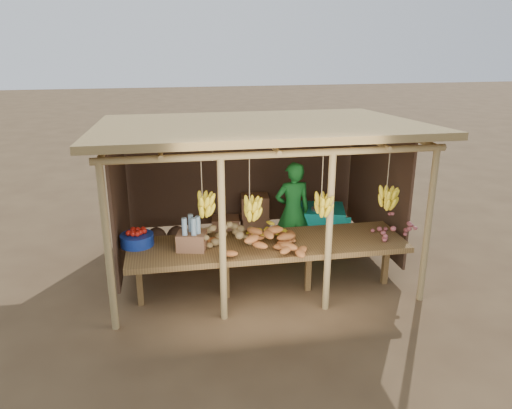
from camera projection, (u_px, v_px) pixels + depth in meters
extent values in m
plane|color=brown|center=(256.00, 265.00, 8.15)|extent=(60.00, 60.00, 0.00)
cylinder|color=#A28754|center=(108.00, 250.00, 6.05)|extent=(0.09, 0.09, 2.20)
cylinder|color=#A28754|center=(428.00, 227.00, 6.75)|extent=(0.09, 0.09, 2.20)
cylinder|color=#A28754|center=(125.00, 182.00, 8.84)|extent=(0.09, 0.09, 2.20)
cylinder|color=#A28754|center=(350.00, 171.00, 9.55)|extent=(0.09, 0.09, 2.20)
cylinder|color=#A28754|center=(222.00, 242.00, 6.28)|extent=(0.09, 0.09, 2.20)
cylinder|color=#A28754|center=(329.00, 234.00, 6.52)|extent=(0.09, 0.09, 2.20)
cylinder|color=#A28754|center=(278.00, 154.00, 6.05)|extent=(4.40, 0.09, 0.09)
cylinder|color=#A28754|center=(241.00, 116.00, 8.84)|extent=(4.40, 0.09, 0.09)
cube|color=#9C7E49|center=(256.00, 126.00, 7.41)|extent=(4.70, 3.50, 0.28)
cube|color=#4B3323|center=(242.00, 171.00, 9.14)|extent=(4.20, 0.04, 1.98)
cube|color=#4B3323|center=(120.00, 198.00, 7.60)|extent=(0.04, 2.40, 1.98)
cube|color=#4B3323|center=(377.00, 184.00, 8.30)|extent=(0.04, 2.40, 1.98)
cube|color=brown|center=(268.00, 245.00, 7.02)|extent=(3.90, 1.05, 0.08)
cube|color=brown|center=(139.00, 281.00, 6.85)|extent=(0.08, 0.08, 0.72)
cube|color=brown|center=(226.00, 274.00, 7.05)|extent=(0.08, 0.08, 0.72)
cube|color=brown|center=(308.00, 268.00, 7.25)|extent=(0.08, 0.08, 0.72)
cube|color=brown|center=(386.00, 261.00, 7.45)|extent=(0.08, 0.08, 0.72)
cylinder|color=navy|center=(137.00, 240.00, 6.91)|extent=(0.46, 0.46, 0.16)
cube|color=brown|center=(192.00, 241.00, 6.76)|extent=(0.44, 0.38, 0.24)
imported|color=#1A7729|center=(293.00, 211.00, 8.19)|extent=(0.63, 0.44, 1.65)
cube|color=brown|center=(319.00, 230.00, 8.70)|extent=(0.88, 0.80, 0.69)
cube|color=#0D908B|center=(320.00, 209.00, 8.58)|extent=(0.98, 0.90, 0.07)
cube|color=brown|center=(255.00, 226.00, 9.23)|extent=(0.52, 0.43, 0.40)
cube|color=brown|center=(255.00, 206.00, 9.11)|extent=(0.52, 0.43, 0.40)
cube|color=brown|center=(226.00, 228.00, 9.14)|extent=(0.52, 0.43, 0.40)
ellipsoid|color=#4B3323|center=(157.00, 239.00, 8.61)|extent=(0.38, 0.38, 0.52)
ellipsoid|color=#4B3323|center=(177.00, 238.00, 8.66)|extent=(0.38, 0.38, 0.52)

